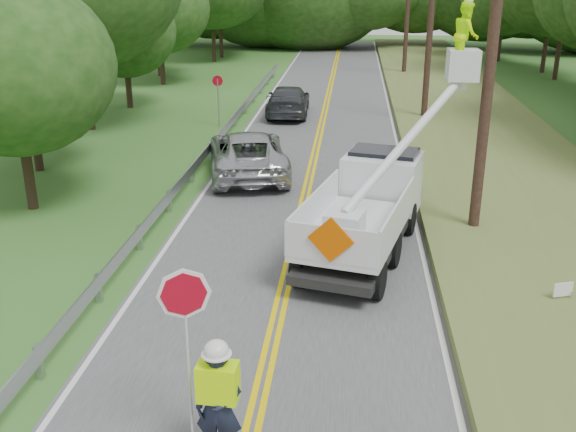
{
  "coord_description": "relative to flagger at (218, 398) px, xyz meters",
  "views": [
    {
      "loc": [
        1.46,
        -8.9,
        7.11
      ],
      "look_at": [
        0.0,
        6.0,
        1.5
      ],
      "focal_mm": 41.21,
      "sensor_mm": 36.0,
      "label": 1
    }
  ],
  "objects": [
    {
      "name": "stop_sign_permanent",
      "position": [
        -4.51,
        22.7,
        0.46
      ],
      "size": [
        0.52,
        0.06,
        2.44
      ],
      "color": "#9BA0A4",
      "rests_on": "ground"
    },
    {
      "name": "tall_grass_verge",
      "position": [
        7.48,
        14.83,
        -1.0
      ],
      "size": [
        7.0,
        96.0,
        0.3
      ],
      "primitive_type": "cube",
      "color": "#5A6531",
      "rests_on": "ground"
    },
    {
      "name": "utility_poles",
      "position": [
        5.38,
        17.85,
        4.12
      ],
      "size": [
        1.6,
        43.3,
        10.0
      ],
      "color": "black",
      "rests_on": "ground"
    },
    {
      "name": "yard_sign",
      "position": [
        6.59,
        5.47,
        -0.67
      ],
      "size": [
        0.45,
        0.18,
        0.67
      ],
      "color": "white",
      "rests_on": "ground"
    },
    {
      "name": "suv_darkgrey",
      "position": [
        -1.46,
        25.59,
        -0.39
      ],
      "size": [
        2.26,
        5.2,
        1.49
      ],
      "primitive_type": "imported",
      "rotation": [
        0.0,
        0.0,
        3.18
      ],
      "color": "#3A3D43",
      "rests_on": "road"
    },
    {
      "name": "road",
      "position": [
        0.38,
        14.83,
        -1.14
      ],
      "size": [
        7.2,
        96.0,
        0.03
      ],
      "color": "#49494B",
      "rests_on": "ground"
    },
    {
      "name": "flagger",
      "position": [
        0.0,
        0.0,
        0.0
      ],
      "size": [
        1.19,
        0.51,
        3.19
      ],
      "color": "#191E33",
      "rests_on": "road"
    },
    {
      "name": "ground",
      "position": [
        0.38,
        0.83,
        -1.15
      ],
      "size": [
        140.0,
        140.0,
        0.0
      ],
      "primitive_type": "plane",
      "color": "#336223",
      "rests_on": "ground"
    },
    {
      "name": "guardrail",
      "position": [
        -3.64,
        15.74,
        -0.6
      ],
      "size": [
        0.18,
        48.0,
        0.77
      ],
      "color": "#9BA0A4",
      "rests_on": "ground"
    },
    {
      "name": "suv_silver",
      "position": [
        -1.9,
        15.0,
        -0.33
      ],
      "size": [
        3.83,
        6.21,
        1.61
      ],
      "primitive_type": "imported",
      "rotation": [
        0.0,
        0.0,
        3.36
      ],
      "color": "#B0B2B6",
      "rests_on": "road"
    },
    {
      "name": "bucket_truck",
      "position": [
        2.62,
        9.1,
        0.32
      ],
      "size": [
        4.64,
        6.69,
        6.34
      ],
      "color": "black",
      "rests_on": "road"
    }
  ]
}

